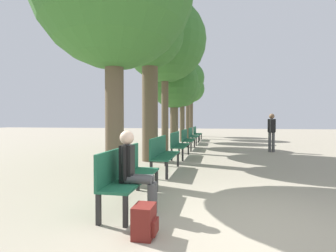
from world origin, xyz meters
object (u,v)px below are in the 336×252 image
(pedestrian_near, at_px, (272,130))
(tree_row_2, at_px, (165,41))
(bench_row_2, at_px, (178,143))
(tree_row_5, at_px, (188,79))
(bench_row_5, at_px, (196,132))
(backpack, at_px, (145,221))
(bench_row_4, at_px, (192,135))
(tree_row_6, at_px, (191,90))
(person_seated, at_px, (134,169))
(tree_row_3, at_px, (174,84))
(tree_row_4, at_px, (182,89))
(tree_row_1, at_px, (150,40))
(bench_row_3, at_px, (187,138))
(bench_row_1, at_px, (162,152))
(bench_row_0, at_px, (127,172))

(pedestrian_near, bearing_deg, tree_row_2, -169.74)
(bench_row_2, xyz_separation_m, tree_row_5, (-0.83, 10.29, 4.04))
(bench_row_5, height_order, tree_row_2, tree_row_2)
(bench_row_2, relative_size, backpack, 4.76)
(bench_row_5, bearing_deg, tree_row_2, -96.85)
(bench_row_4, bearing_deg, backpack, -87.13)
(tree_row_6, height_order, backpack, tree_row_6)
(person_seated, relative_size, backpack, 3.22)
(tree_row_6, distance_m, backpack, 20.15)
(bench_row_4, relative_size, backpack, 4.76)
(bench_row_2, xyz_separation_m, bench_row_5, (0.00, 8.49, 0.00))
(person_seated, bearing_deg, tree_row_3, 96.08)
(pedestrian_near, bearing_deg, tree_row_4, 133.96)
(bench_row_5, xyz_separation_m, tree_row_1, (-0.83, -9.51, 3.63))
(person_seated, bearing_deg, bench_row_3, 91.55)
(bench_row_1, distance_m, person_seated, 3.19)
(bench_row_4, height_order, tree_row_5, tree_row_5)
(bench_row_5, relative_size, pedestrian_near, 1.09)
(bench_row_5, height_order, tree_row_4, tree_row_4)
(bench_row_0, bearing_deg, tree_row_5, 92.98)
(bench_row_5, distance_m, tree_row_6, 5.73)
(tree_row_4, relative_size, tree_row_5, 0.79)
(tree_row_3, relative_size, pedestrian_near, 2.76)
(tree_row_3, xyz_separation_m, tree_row_4, (0.00, 3.20, 0.11))
(bench_row_1, bearing_deg, bench_row_4, 90.00)
(bench_row_4, bearing_deg, bench_row_2, -90.00)
(bench_row_1, bearing_deg, tree_row_1, 114.67)
(tree_row_3, xyz_separation_m, person_seated, (1.07, -10.04, -2.65))
(tree_row_3, distance_m, person_seated, 10.44)
(tree_row_6, relative_size, person_seated, 4.19)
(bench_row_3, bearing_deg, backpack, -86.29)
(bench_row_4, height_order, tree_row_6, tree_row_6)
(tree_row_2, bearing_deg, tree_row_6, 90.00)
(bench_row_2, bearing_deg, tree_row_1, -129.12)
(pedestrian_near, bearing_deg, backpack, -109.16)
(bench_row_2, xyz_separation_m, tree_row_6, (-0.83, 12.94, 3.50))
(bench_row_4, distance_m, tree_row_2, 6.02)
(bench_row_2, height_order, person_seated, person_seated)
(backpack, height_order, pedestrian_near, pedestrian_near)
(tree_row_5, bearing_deg, backpack, -85.13)
(bench_row_3, xyz_separation_m, tree_row_5, (-0.83, 7.46, 4.04))
(bench_row_0, xyz_separation_m, pedestrian_near, (3.82, 8.07, 0.42))
(tree_row_6, bearing_deg, bench_row_5, -79.45)
(bench_row_2, relative_size, tree_row_1, 0.33)
(bench_row_2, bearing_deg, person_seated, -87.71)
(tree_row_1, relative_size, tree_row_6, 1.05)
(bench_row_2, bearing_deg, bench_row_3, 90.00)
(bench_row_4, bearing_deg, bench_row_3, -90.00)
(bench_row_5, height_order, tree_row_3, tree_row_3)
(tree_row_4, bearing_deg, backpack, -84.08)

